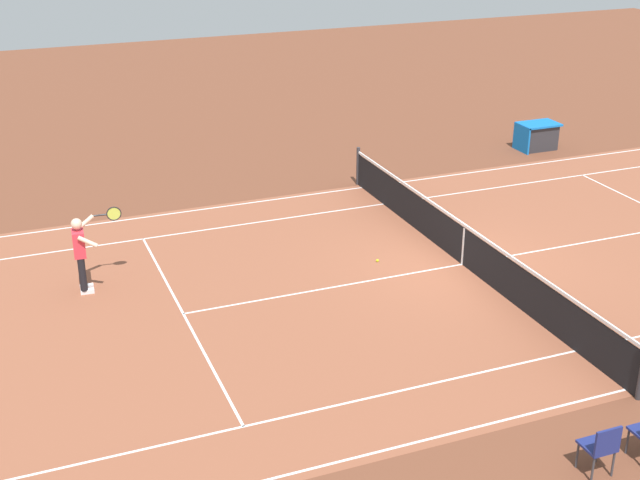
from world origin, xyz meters
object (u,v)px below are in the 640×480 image
at_px(tennis_net, 464,244).
at_px(tennis_player_near, 81,251).
at_px(spectator_chair_6, 601,446).
at_px(tennis_ball, 377,260).
at_px(equipment_cart_tarped, 537,136).

xyz_separation_m(tennis_net, tennis_player_near, (8.07, -1.77, 0.44)).
bearing_deg(spectator_chair_6, tennis_net, -104.94).
height_order(tennis_net, tennis_ball, tennis_net).
distance_m(tennis_player_near, tennis_ball, 6.48).
bearing_deg(tennis_net, tennis_player_near, -12.40).
distance_m(spectator_chair_6, equipment_cart_tarped, 16.33).
bearing_deg(tennis_ball, tennis_net, 154.17).
bearing_deg(tennis_player_near, tennis_ball, 171.56).
xyz_separation_m(tennis_net, tennis_ball, (1.72, -0.83, -0.46)).
bearing_deg(tennis_player_near, tennis_net, 167.60).
bearing_deg(equipment_cart_tarped, tennis_net, 45.69).
bearing_deg(tennis_net, equipment_cart_tarped, -134.31).
distance_m(tennis_player_near, equipment_cart_tarped, 15.49).
bearing_deg(spectator_chair_6, equipment_cart_tarped, -121.41).
bearing_deg(equipment_cart_tarped, tennis_player_near, 18.77).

